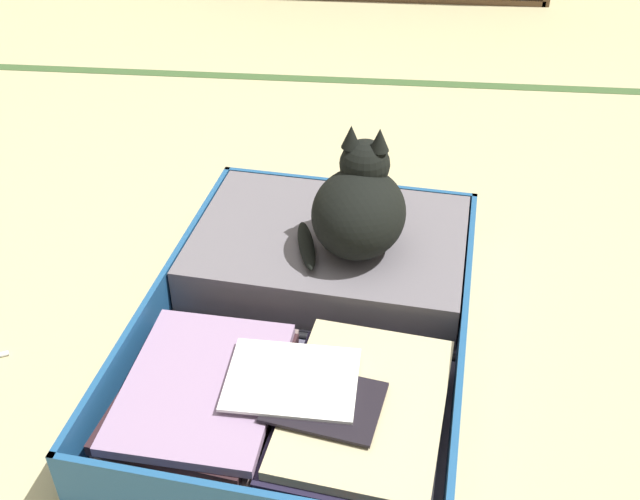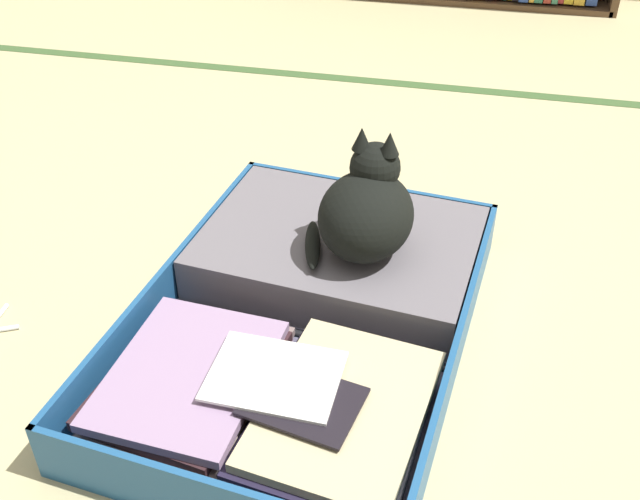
# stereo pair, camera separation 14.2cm
# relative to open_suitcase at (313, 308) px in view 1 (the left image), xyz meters

# --- Properties ---
(ground_plane) EXTENTS (10.00, 10.00, 0.00)m
(ground_plane) POSITION_rel_open_suitcase_xyz_m (0.03, -0.00, -0.05)
(ground_plane) COLOR tan
(tatami_border) EXTENTS (4.80, 0.05, 0.00)m
(tatami_border) POSITION_rel_open_suitcase_xyz_m (0.03, 1.26, -0.05)
(tatami_border) COLOR #37532A
(tatami_border) RESTS_ON ground_plane
(open_suitcase) EXTENTS (0.71, 0.96, 0.12)m
(open_suitcase) POSITION_rel_open_suitcase_xyz_m (0.00, 0.00, 0.00)
(open_suitcase) COLOR navy
(open_suitcase) RESTS_ON ground_plane
(black_cat) EXTENTS (0.25, 0.25, 0.26)m
(black_cat) POSITION_rel_open_suitcase_xyz_m (0.08, 0.14, 0.16)
(black_cat) COLOR black
(black_cat) RESTS_ON open_suitcase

